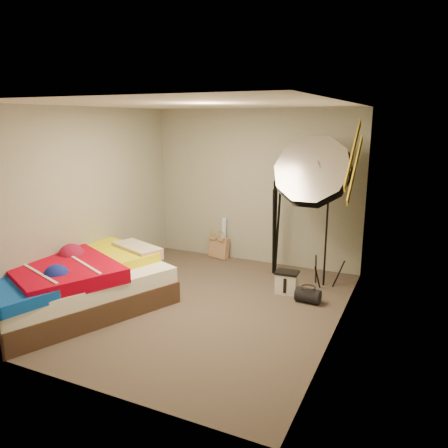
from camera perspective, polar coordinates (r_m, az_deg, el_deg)
The scene contains 15 objects.
floor at distance 5.74m, azimuth -3.49°, elevation -10.44°, with size 4.00×4.00×0.00m, color brown.
ceiling at distance 5.25m, azimuth -3.89°, elevation 15.34°, with size 4.00×4.00×0.00m, color silver.
wall_back at distance 7.15m, azimuth 4.03°, elevation 4.81°, with size 3.50×3.50×0.00m, color #97998A.
wall_front at distance 3.78m, azimuth -18.35°, elevation -3.80°, with size 3.50×3.50×0.00m, color #97998A.
wall_left at distance 6.37m, azimuth -17.66°, elevation 3.12°, with size 4.00×4.00×0.00m, color #97998A.
wall_right at distance 4.79m, azimuth 15.03°, elevation 0.01°, with size 4.00×4.00×0.00m, color #97998A.
tote_bag at distance 7.53m, azimuth -0.67°, elevation -3.06°, with size 0.36×0.11×0.36m, color tan.
wrapping_roll at distance 7.44m, azimuth -0.04°, elevation -1.89°, with size 0.08×0.08×0.70m, color #6A98D8.
camera_case at distance 6.09m, azimuth 8.20°, elevation -7.65°, with size 0.29×0.20×0.29m, color beige.
duffel_bag at distance 5.86m, azimuth 10.91°, elevation -9.15°, with size 0.19×0.19×0.32m, color black.
wall_stripe_upper at distance 5.28m, azimuth 16.47°, elevation 8.84°, with size 0.02×1.10×0.10m, color gold.
wall_stripe_lower at distance 5.54m, azimuth 16.73°, elevation 6.94°, with size 0.02×1.10×0.10m, color gold.
bed at distance 5.84m, azimuth -19.05°, elevation -7.39°, with size 2.24×2.70×0.64m.
photo_umbrella at distance 6.05m, azimuth 11.62°, elevation 6.45°, with size 1.32×1.01×2.25m.
camera_tripod at distance 6.65m, azimuth 6.72°, elevation 0.36°, with size 0.10×0.10×1.44m.
Camera 1 is at (2.52, -4.60, 2.33)m, focal length 35.00 mm.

